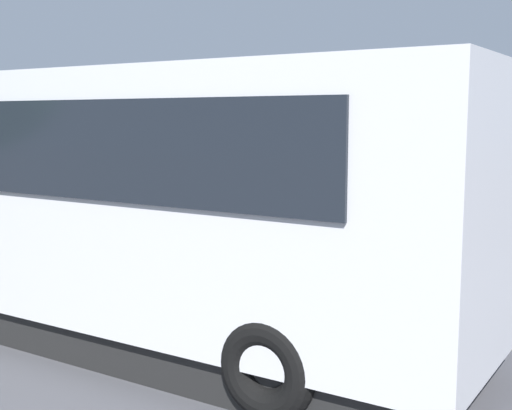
% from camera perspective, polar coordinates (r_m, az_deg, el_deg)
% --- Properties ---
extents(ground_plane, '(80.00, 80.00, 0.00)m').
position_cam_1_polar(ground_plane, '(12.10, 4.46, -5.62)').
color(ground_plane, '#424247').
extents(tour_bus, '(11.57, 3.08, 3.25)m').
position_cam_1_polar(tour_bus, '(9.37, -16.51, 0.48)').
color(tour_bus, silver).
rests_on(tour_bus, ground_plane).
extents(spectator_far_left, '(0.58, 0.37, 1.81)m').
position_cam_1_polar(spectator_far_left, '(9.92, 3.23, -2.15)').
color(spectator_far_left, '#473823').
rests_on(spectator_far_left, ground_plane).
extents(spectator_left, '(0.58, 0.38, 1.75)m').
position_cam_1_polar(spectator_left, '(10.76, -3.00, -1.58)').
color(spectator_left, black).
rests_on(spectator_left, ground_plane).
extents(spectator_centre, '(0.57, 0.39, 1.72)m').
position_cam_1_polar(spectator_centre, '(11.77, -6.26, -0.96)').
color(spectator_centre, '#473823').
rests_on(spectator_centre, ground_plane).
extents(spectator_right, '(0.57, 0.33, 1.65)m').
position_cam_1_polar(spectator_right, '(12.73, -10.73, -0.61)').
color(spectator_right, black).
rests_on(spectator_right, ground_plane).
extents(spectator_far_right, '(0.57, 0.32, 1.67)m').
position_cam_1_polar(spectator_far_right, '(13.53, -13.83, -0.13)').
color(spectator_far_right, black).
rests_on(spectator_far_right, ground_plane).
extents(parked_motorcycle_silver, '(2.05, 0.58, 0.99)m').
position_cam_1_polar(parked_motorcycle_silver, '(8.84, 13.28, -7.53)').
color(parked_motorcycle_silver, black).
rests_on(parked_motorcycle_silver, ground_plane).
extents(parked_motorcycle_dark, '(2.05, 0.58, 0.99)m').
position_cam_1_polar(parked_motorcycle_dark, '(13.18, -17.73, -2.73)').
color(parked_motorcycle_dark, black).
rests_on(parked_motorcycle_dark, ground_plane).
extents(stunt_motorcycle, '(1.97, 0.91, 1.23)m').
position_cam_1_polar(stunt_motorcycle, '(14.76, 5.59, -0.83)').
color(stunt_motorcycle, black).
rests_on(stunt_motorcycle, ground_plane).
extents(traffic_cone, '(0.34, 0.34, 0.63)m').
position_cam_1_polar(traffic_cone, '(14.26, 12.51, -2.52)').
color(traffic_cone, orange).
rests_on(traffic_cone, ground_plane).
extents(bay_line_b, '(0.19, 4.62, 0.01)m').
position_cam_1_polar(bay_line_b, '(11.77, 20.42, -6.44)').
color(bay_line_b, white).
rests_on(bay_line_b, ground_plane).
extents(bay_line_c, '(0.18, 4.16, 0.01)m').
position_cam_1_polar(bay_line_c, '(12.69, 8.69, -5.05)').
color(bay_line_c, white).
rests_on(bay_line_c, ground_plane).
extents(bay_line_d, '(0.18, 3.89, 0.01)m').
position_cam_1_polar(bay_line_d, '(14.07, -1.06, -3.73)').
color(bay_line_d, white).
rests_on(bay_line_d, ground_plane).
extents(bay_line_e, '(0.18, 4.13, 0.01)m').
position_cam_1_polar(bay_line_e, '(15.78, -8.87, -2.59)').
color(bay_line_e, white).
rests_on(bay_line_e, ground_plane).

